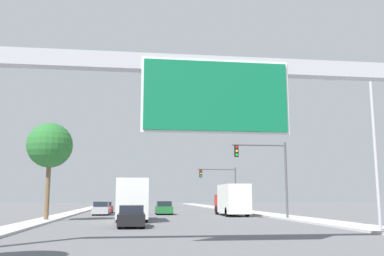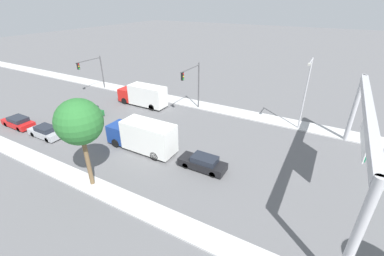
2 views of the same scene
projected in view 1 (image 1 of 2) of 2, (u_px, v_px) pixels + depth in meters
The scene contains 13 objects.
sidewalk_right at pixel (240, 211), 59.77m from camera, with size 3.00×120.00×0.15m.
median_strip_left at pixel (78, 211), 56.94m from camera, with size 2.00×120.00×0.15m.
sign_gantry at pixel (215, 94), 18.11m from camera, with size 20.42×0.73×7.95m.
car_mid_center at pixel (101, 209), 47.57m from camera, with size 1.76×4.49×1.47m.
car_near_center at pixel (105, 208), 53.19m from camera, with size 1.88×4.72×1.39m.
car_far_center at pixel (131, 217), 28.79m from camera, with size 1.77×4.76×1.46m.
car_near_right at pixel (164, 208), 48.99m from camera, with size 1.83×4.32×1.51m.
truck_box_primary at pixel (133, 200), 36.14m from camera, with size 2.50×8.18×3.46m.
truck_box_secondary at pixel (232, 200), 45.69m from camera, with size 2.36×8.17×3.30m.
traffic_light_near_intersection at pixel (269, 167), 38.64m from camera, with size 5.07×0.32×6.94m.
traffic_light_mid_block at pixel (223, 181), 58.10m from camera, with size 5.30×0.32×5.98m.
palm_tree_background at pixel (50, 146), 36.25m from camera, with size 3.81×3.81×8.24m.
street_lamp_right at pixel (369, 138), 24.61m from camera, with size 2.89×0.28×9.10m.
Camera 1 is at (-3.27, 0.54, 2.02)m, focal length 40.00 mm.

